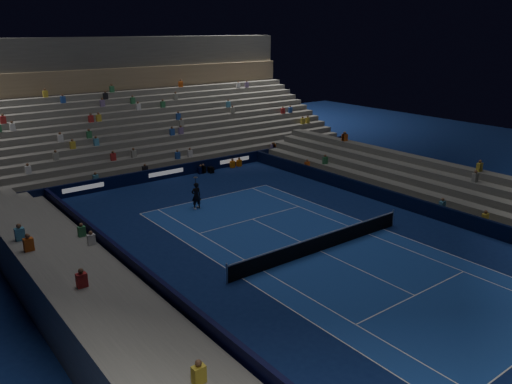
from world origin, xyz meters
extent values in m
plane|color=#0D1D52|center=(0.00, 0.00, 0.00)|extent=(90.00, 90.00, 0.00)
cube|color=#1C429B|center=(0.00, 0.00, 0.01)|extent=(10.97, 23.77, 0.01)
cube|color=black|center=(0.00, 18.50, 0.50)|extent=(44.00, 0.25, 1.00)
cube|color=black|center=(9.70, 0.00, 0.50)|extent=(0.25, 37.00, 1.00)
cube|color=black|center=(-9.70, 0.00, 0.50)|extent=(0.25, 37.00, 1.00)
cube|color=slate|center=(0.00, 19.50, 0.25)|extent=(44.00, 1.00, 0.50)
cube|color=slate|center=(0.00, 20.50, 0.50)|extent=(44.00, 1.00, 1.00)
cube|color=slate|center=(0.00, 21.50, 0.75)|extent=(44.00, 1.00, 1.50)
cube|color=slate|center=(0.00, 22.50, 1.00)|extent=(44.00, 1.00, 2.00)
cube|color=slate|center=(0.00, 23.50, 1.25)|extent=(44.00, 1.00, 2.50)
cube|color=slate|center=(0.00, 24.50, 1.50)|extent=(44.00, 1.00, 3.00)
cube|color=slate|center=(0.00, 25.50, 1.75)|extent=(44.00, 1.00, 3.50)
cube|color=slate|center=(0.00, 26.50, 2.00)|extent=(44.00, 1.00, 4.00)
cube|color=slate|center=(0.00, 27.50, 2.25)|extent=(44.00, 1.00, 4.50)
cube|color=slate|center=(0.00, 28.50, 2.50)|extent=(44.00, 1.00, 5.00)
cube|color=slate|center=(0.00, 29.50, 2.75)|extent=(44.00, 1.00, 5.50)
cube|color=slate|center=(0.00, 30.50, 3.00)|extent=(44.00, 1.00, 6.00)
cube|color=#867153|center=(0.00, 31.60, 7.10)|extent=(44.00, 0.60, 2.20)
cube|color=#464643|center=(0.00, 33.00, 9.70)|extent=(44.00, 2.40, 3.00)
cube|color=slate|center=(10.50, 0.00, 0.25)|extent=(1.00, 37.00, 0.50)
cube|color=slate|center=(11.50, 0.00, 0.50)|extent=(1.00, 37.00, 1.00)
cube|color=slate|center=(12.50, 0.00, 0.75)|extent=(1.00, 37.00, 1.50)
cube|color=slate|center=(13.50, 0.00, 1.00)|extent=(1.00, 37.00, 2.00)
cube|color=slate|center=(14.50, 0.00, 1.25)|extent=(1.00, 37.00, 2.50)
cube|color=slate|center=(-10.50, 0.00, 0.25)|extent=(1.00, 37.00, 0.50)
cube|color=slate|center=(-11.50, 0.00, 0.50)|extent=(1.00, 37.00, 1.00)
cube|color=slate|center=(-12.50, 0.00, 0.75)|extent=(1.00, 37.00, 1.50)
cube|color=slate|center=(-13.50, 0.00, 1.00)|extent=(1.00, 37.00, 2.00)
cube|color=slate|center=(-14.50, 0.00, 1.25)|extent=(1.00, 37.00, 2.50)
cylinder|color=#B2B2B7|center=(-6.40, 0.00, 0.55)|extent=(0.10, 0.10, 1.10)
cylinder|color=#B2B2B7|center=(6.40, 0.00, 0.55)|extent=(0.10, 0.10, 1.10)
cube|color=black|center=(0.00, 0.00, 0.45)|extent=(12.80, 0.03, 0.90)
cube|color=white|center=(0.00, 0.00, 0.94)|extent=(12.80, 0.04, 0.08)
imported|color=black|center=(-1.84, 10.45, 0.95)|extent=(0.75, 0.55, 1.90)
cube|color=black|center=(3.99, 17.71, 0.27)|extent=(0.41, 0.50, 0.53)
cylinder|color=black|center=(3.99, 17.29, 0.43)|extent=(0.17, 0.35, 0.16)
camera|label=1|loc=(-19.13, -19.00, 12.11)|focal=36.03mm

